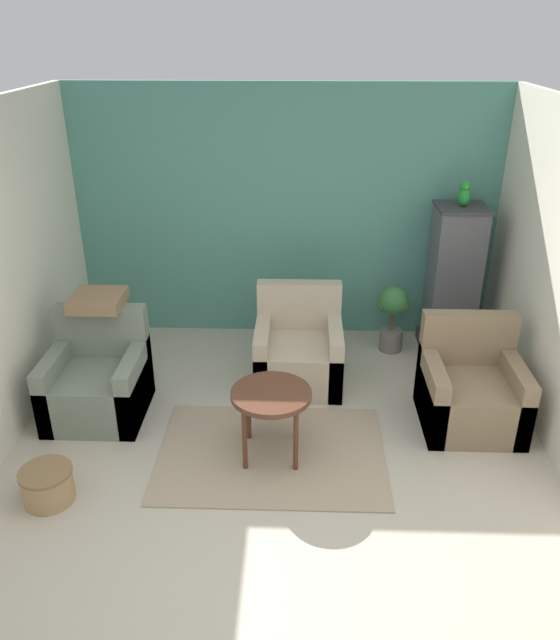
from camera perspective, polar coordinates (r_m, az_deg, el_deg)
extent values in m
plane|color=#B2A893|center=(3.97, -0.80, -21.09)|extent=(20.00, 20.00, 0.00)
cube|color=#4C897A|center=(6.06, 0.51, 9.56)|extent=(4.12, 0.06, 2.42)
cube|color=beige|center=(5.06, -23.70, 4.04)|extent=(0.06, 3.07, 2.42)
cube|color=gray|center=(4.72, -0.77, -12.07)|extent=(1.67, 1.19, 0.01)
cylinder|color=#512D1E|center=(4.42, -0.81, -6.79)|extent=(0.58, 0.58, 0.04)
cylinder|color=#512D1E|center=(4.44, -3.25, -10.92)|extent=(0.04, 0.04, 0.50)
cylinder|color=#512D1E|center=(4.42, 1.46, -11.03)|extent=(0.04, 0.04, 0.50)
cylinder|color=#512D1E|center=(4.73, -2.88, -8.34)|extent=(0.04, 0.04, 0.50)
cylinder|color=#512D1E|center=(4.71, 1.51, -8.43)|extent=(0.04, 0.04, 0.50)
cube|color=slate|center=(5.24, -16.32, -6.41)|extent=(0.74, 0.73, 0.40)
cube|color=slate|center=(5.29, -15.96, -0.88)|extent=(0.74, 0.14, 0.43)
cube|color=slate|center=(5.31, -19.63, -5.54)|extent=(0.12, 0.73, 0.55)
cube|color=slate|center=(5.11, -13.10, -5.85)|extent=(0.12, 0.73, 0.55)
cube|color=#7A664C|center=(5.14, 16.99, -7.21)|extent=(0.74, 0.73, 0.40)
cube|color=#7A664C|center=(5.18, 16.82, -1.56)|extent=(0.74, 0.14, 0.43)
cube|color=#7A664C|center=(5.02, 13.66, -6.53)|extent=(0.12, 0.73, 0.55)
cube|color=#7A664C|center=(5.19, 20.43, -6.43)|extent=(0.12, 0.73, 0.55)
cube|color=tan|center=(5.47, 1.68, -3.85)|extent=(0.74, 0.73, 0.40)
cube|color=tan|center=(5.54, 1.76, 1.41)|extent=(0.74, 0.14, 0.43)
cube|color=tan|center=(5.44, -1.59, -3.11)|extent=(0.12, 0.73, 0.55)
cube|color=tan|center=(5.44, 4.98, -3.20)|extent=(0.12, 0.73, 0.55)
cube|color=#353539|center=(6.30, 14.84, -2.01)|extent=(0.49, 0.49, 0.12)
cube|color=#4C4C51|center=(6.02, 15.58, 3.87)|extent=(0.43, 0.43, 1.27)
cube|color=#353539|center=(5.82, 16.34, 9.83)|extent=(0.45, 0.45, 0.03)
ellipsoid|color=#1E842D|center=(5.79, 16.46, 10.79)|extent=(0.11, 0.13, 0.17)
sphere|color=#1E842D|center=(5.75, 16.62, 11.67)|extent=(0.09, 0.09, 0.09)
cone|color=gold|center=(5.72, 16.71, 11.50)|extent=(0.04, 0.04, 0.04)
cone|color=#1E842D|center=(5.85, 16.31, 10.78)|extent=(0.05, 0.11, 0.15)
cylinder|color=#66605B|center=(6.13, 10.08, -1.78)|extent=(0.22, 0.22, 0.21)
cylinder|color=brown|center=(6.04, 10.24, 0.02)|extent=(0.03, 0.03, 0.22)
sphere|color=#337038|center=(5.96, 10.39, 1.77)|extent=(0.27, 0.27, 0.27)
sphere|color=#337038|center=(5.99, 9.62, 1.48)|extent=(0.16, 0.16, 0.16)
sphere|color=#337038|center=(5.96, 11.03, 1.38)|extent=(0.15, 0.15, 0.15)
cylinder|color=#A37F51|center=(4.53, -20.47, -13.98)|extent=(0.33, 0.33, 0.24)
cylinder|color=brown|center=(4.47, -20.69, -12.89)|extent=(0.35, 0.35, 0.02)
cube|color=#846647|center=(5.18, -16.31, 1.75)|extent=(0.40, 0.40, 0.10)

